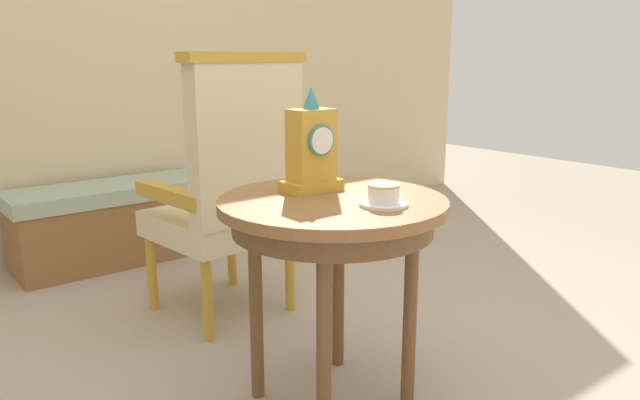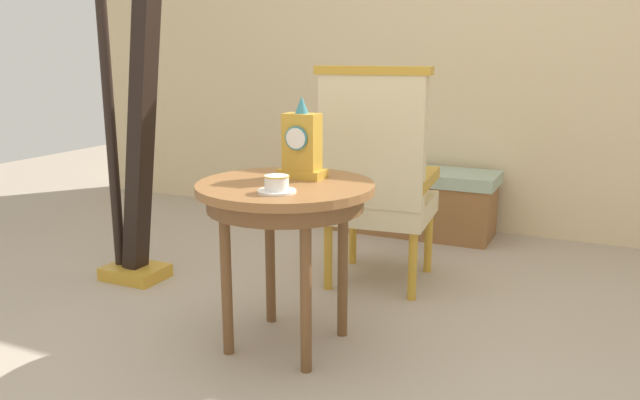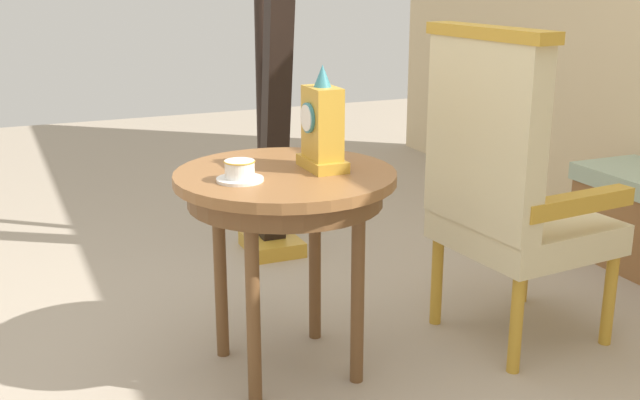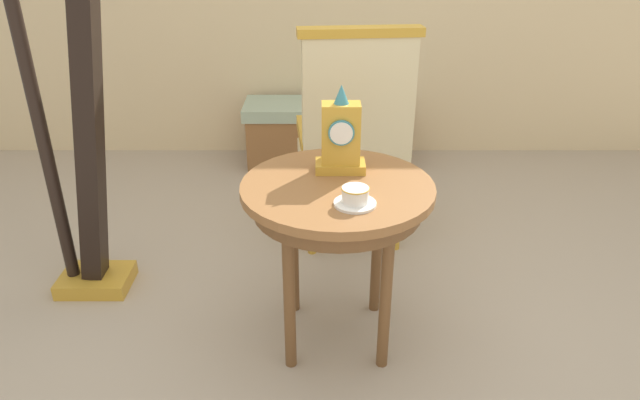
{
  "view_description": "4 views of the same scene",
  "coord_description": "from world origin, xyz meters",
  "px_view_note": "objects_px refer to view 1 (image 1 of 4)",
  "views": [
    {
      "loc": [
        -1.25,
        -1.33,
        1.13
      ],
      "look_at": [
        -0.13,
        0.08,
        0.7
      ],
      "focal_mm": 34.43,
      "sensor_mm": 36.0,
      "label": 1
    },
    {
      "loc": [
        1.1,
        -2.08,
        1.21
      ],
      "look_at": [
        0.03,
        0.21,
        0.61
      ],
      "focal_mm": 35.45,
      "sensor_mm": 36.0,
      "label": 2
    },
    {
      "loc": [
        2.23,
        -0.77,
        1.32
      ],
      "look_at": [
        -0.01,
        0.19,
        0.61
      ],
      "focal_mm": 44.39,
      "sensor_mm": 36.0,
      "label": 3
    },
    {
      "loc": [
        -0.13,
        -1.81,
        1.58
      ],
      "look_at": [
        -0.13,
        0.19,
        0.58
      ],
      "focal_mm": 32.15,
      "sensor_mm": 36.0,
      "label": 4
    }
  ],
  "objects_px": {
    "side_table": "(332,223)",
    "armchair": "(231,185)",
    "mantel_clock": "(312,150)",
    "teacup_left": "(384,196)",
    "window_bench": "(116,222)"
  },
  "relations": [
    {
      "from": "mantel_clock",
      "to": "armchair",
      "type": "relative_size",
      "value": 0.29
    },
    {
      "from": "armchair",
      "to": "window_bench",
      "type": "distance_m",
      "value": 1.13
    },
    {
      "from": "armchair",
      "to": "window_bench",
      "type": "xyz_separation_m",
      "value": [
        -0.12,
        1.07,
        -0.37
      ]
    },
    {
      "from": "mantel_clock",
      "to": "armchair",
      "type": "distance_m",
      "value": 0.71
    },
    {
      "from": "teacup_left",
      "to": "mantel_clock",
      "type": "bearing_deg",
      "value": 98.01
    },
    {
      "from": "side_table",
      "to": "armchair",
      "type": "height_order",
      "value": "armchair"
    },
    {
      "from": "mantel_clock",
      "to": "window_bench",
      "type": "distance_m",
      "value": 1.84
    },
    {
      "from": "armchair",
      "to": "window_bench",
      "type": "relative_size",
      "value": 1.03
    },
    {
      "from": "teacup_left",
      "to": "armchair",
      "type": "bearing_deg",
      "value": 87.15
    },
    {
      "from": "teacup_left",
      "to": "window_bench",
      "type": "xyz_separation_m",
      "value": [
        -0.08,
        2.02,
        -0.5
      ]
    },
    {
      "from": "mantel_clock",
      "to": "armchair",
      "type": "xyz_separation_m",
      "value": [
        0.09,
        0.67,
        -0.24
      ]
    },
    {
      "from": "teacup_left",
      "to": "window_bench",
      "type": "height_order",
      "value": "teacup_left"
    },
    {
      "from": "teacup_left",
      "to": "side_table",
      "type": "bearing_deg",
      "value": 107.93
    },
    {
      "from": "side_table",
      "to": "teacup_left",
      "type": "distance_m",
      "value": 0.21
    },
    {
      "from": "side_table",
      "to": "teacup_left",
      "type": "bearing_deg",
      "value": -72.07
    }
  ]
}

